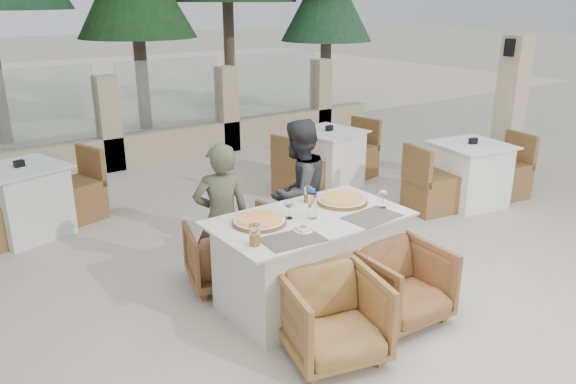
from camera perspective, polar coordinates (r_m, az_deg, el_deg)
ground at (r=4.88m, az=1.85°, el=-10.90°), size 80.00×80.00×0.00m
sand_patch at (r=17.71m, az=-27.24°, el=9.04°), size 30.00×16.00×0.01m
perimeter_wall_far at (r=8.71m, az=-17.82°, el=7.27°), size 10.00×0.34×1.60m
lantern_pillar at (r=8.19m, az=21.57°, el=7.59°), size 0.34×0.34×2.00m
pine_far_right at (r=12.75m, az=3.95°, el=18.12°), size 1.98×1.98×4.50m
dining_table at (r=4.69m, az=2.15°, el=-6.94°), size 1.60×0.90×0.77m
placemat_near_left at (r=4.11m, az=0.45°, el=-4.84°), size 0.48×0.34×0.00m
placemat_near_right at (r=4.58m, az=8.55°, el=-2.50°), size 0.47×0.34×0.00m
pizza_left at (r=4.40m, az=-2.93°, el=-2.89°), size 0.56×0.56×0.06m
pizza_right at (r=4.86m, az=5.50°, el=-0.77°), size 0.49×0.49×0.06m
water_bottle at (r=4.47m, az=2.50°, el=-1.18°), size 0.07×0.07×0.25m
wine_glass_centre at (r=4.47m, az=0.06°, el=-1.60°), size 0.09×0.09×0.18m
wine_glass_corner at (r=4.75m, az=9.63°, el=-0.59°), size 0.09×0.09×0.18m
beer_glass_left at (r=4.01m, az=-3.41°, el=-4.37°), size 0.10×0.10×0.15m
beer_glass_right at (r=4.84m, az=2.05°, el=-0.23°), size 0.08×0.08×0.14m
olive_dish at (r=4.25m, az=1.58°, el=-3.72°), size 0.12×0.12×0.04m
armchair_far_left at (r=5.06m, az=-6.69°, el=-6.34°), size 0.74×0.75×0.56m
armchair_far_right at (r=5.45m, az=1.68°, el=-3.81°), size 0.77×0.79×0.64m
armchair_near_left at (r=4.07m, az=4.60°, el=-12.55°), size 0.81×0.83×0.62m
armchair_near_right at (r=4.58m, az=11.37°, el=-9.09°), size 0.69×0.71×0.61m
diner_left at (r=4.83m, az=-6.75°, el=-2.67°), size 0.56×0.45×1.32m
diner_right at (r=5.28m, az=1.05°, el=-0.12°), size 0.80×0.69×1.41m
bg_table_a at (r=6.64m, az=-25.14°, el=-0.86°), size 1.80×1.24×0.77m
bg_table_b at (r=7.66m, az=4.14°, el=3.42°), size 1.76×1.11×0.77m
bg_table_c at (r=7.30m, az=17.96°, el=1.75°), size 1.75×1.08×0.77m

